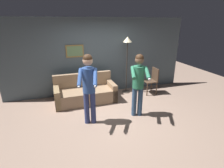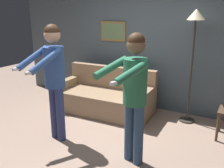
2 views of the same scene
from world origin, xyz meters
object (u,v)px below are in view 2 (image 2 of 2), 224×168
(couch, at_px, (105,98))
(person_standing_left, at_px, (53,72))
(person_standing_right, at_px, (134,88))
(torchiere_lamp, at_px, (195,32))

(couch, relative_size, person_standing_left, 1.08)
(person_standing_left, xyz_separation_m, person_standing_right, (1.30, 0.00, -0.05))
(torchiere_lamp, relative_size, person_standing_right, 1.16)
(couch, xyz_separation_m, torchiere_lamp, (1.55, 0.35, 1.34))
(couch, bearing_deg, person_standing_left, -93.46)
(torchiere_lamp, bearing_deg, person_standing_right, -101.38)
(person_standing_left, height_order, person_standing_right, person_standing_left)
(couch, bearing_deg, torchiere_lamp, 12.67)
(couch, distance_m, torchiere_lamp, 2.08)
(couch, bearing_deg, person_standing_right, -47.45)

